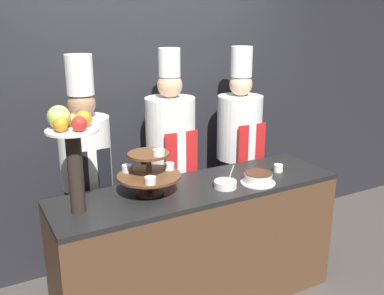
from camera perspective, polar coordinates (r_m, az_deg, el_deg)
The scene contains 10 objects.
wall_back at distance 3.57m, azimuth -6.23°, elevation 6.91°, with size 10.00×0.06×2.80m.
buffet_counter at distance 3.12m, azimuth 0.91°, elevation -12.98°, with size 2.01×0.57×0.91m.
tiered_stand at distance 2.76m, azimuth -5.71°, elevation -3.24°, with size 0.41×0.41×0.32m.
fruit_pedestal at distance 2.51m, azimuth -15.80°, elevation 0.69°, with size 0.30×0.30×0.64m.
cake_round at distance 3.00m, azimuth 8.81°, elevation -4.07°, with size 0.24×0.24×0.08m.
cup_white at distance 3.25m, azimuth 11.43°, elevation -2.71°, with size 0.07×0.07×0.06m.
serving_bowl_near at distance 2.90m, azimuth 4.47°, elevation -4.90°, with size 0.15×0.15×0.15m.
chef_left at distance 3.15m, azimuth -13.86°, elevation -3.03°, with size 0.36×0.36×1.78m.
chef_center_left at distance 3.36m, azimuth -2.83°, elevation -1.00°, with size 0.38×0.38×1.80m.
chef_center_right at distance 3.68m, azimuth 6.28°, elevation 0.36°, with size 0.38×0.38×1.80m.
Camera 1 is at (-1.35, -2.07, 2.01)m, focal length 40.00 mm.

